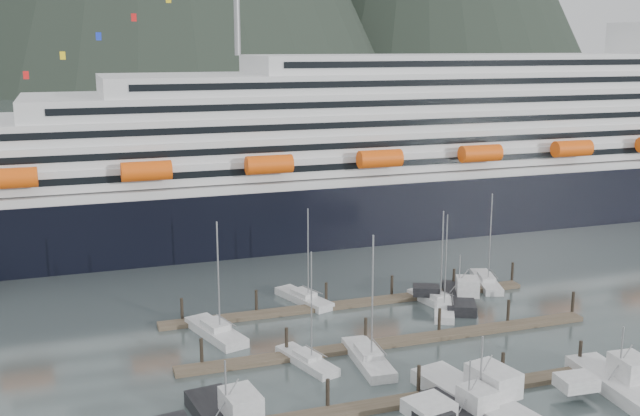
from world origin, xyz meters
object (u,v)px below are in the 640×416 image
at_px(sailboat_d, 444,308).
at_px(sailboat_f, 436,301).
at_px(sailboat_g, 486,282).
at_px(trawler_c, 478,401).
at_px(sailboat_a, 216,333).
at_px(sailboat_b, 307,361).
at_px(sailboat_e, 304,299).
at_px(trawler_b, 467,414).
at_px(cruise_ship, 452,155).
at_px(trawler_d, 617,383).
at_px(trawler_e, 457,296).
at_px(sailboat_c, 368,359).

distance_m(sailboat_d, sailboat_f, 2.49).
bearing_deg(sailboat_g, trawler_c, 165.48).
distance_m(sailboat_a, sailboat_b, 12.85).
xyz_separation_m(sailboat_e, trawler_b, (3.88, -34.25, 0.43)).
bearing_deg(trawler_c, sailboat_a, 25.59).
xyz_separation_m(cruise_ship, sailboat_e, (-40.29, -35.71, -11.63)).
distance_m(cruise_ship, sailboat_e, 55.08).
height_order(trawler_b, trawler_d, trawler_d).
height_order(trawler_d, trawler_e, trawler_d).
bearing_deg(sailboat_f, trawler_d, 177.73).
bearing_deg(trawler_b, cruise_ship, -37.72).
distance_m(cruise_ship, trawler_c, 77.23).
distance_m(sailboat_g, trawler_e, 8.97).
distance_m(sailboat_f, trawler_d, 27.91).
relative_size(sailboat_b, sailboat_c, 0.87).
xyz_separation_m(sailboat_a, trawler_c, (18.80, -24.87, 0.53)).
bearing_deg(sailboat_d, sailboat_g, -28.00).
bearing_deg(sailboat_b, cruise_ship, -57.06).
xyz_separation_m(sailboat_b, sailboat_f, (21.06, 12.10, 0.02)).
distance_m(sailboat_a, sailboat_f, 28.42).
distance_m(sailboat_b, sailboat_c, 6.32).
relative_size(sailboat_a, sailboat_c, 0.97).
bearing_deg(trawler_c, sailboat_e, -1.10).
height_order(trawler_c, trawler_d, trawler_c).
xyz_separation_m(sailboat_a, sailboat_c, (13.40, -12.29, -0.00)).
bearing_deg(cruise_ship, sailboat_f, -120.58).
bearing_deg(cruise_ship, sailboat_c, -125.49).
distance_m(sailboat_b, trawler_e, 26.47).
relative_size(sailboat_d, trawler_d, 1.04).
bearing_deg(sailboat_f, trawler_c, 148.14).
height_order(sailboat_d, sailboat_g, sailboat_g).
bearing_deg(cruise_ship, sailboat_e, -138.45).
height_order(trawler_b, trawler_c, trawler_c).
relative_size(sailboat_d, trawler_b, 1.25).
bearing_deg(sailboat_b, sailboat_a, 18.01).
bearing_deg(sailboat_a, sailboat_b, -161.73).
relative_size(sailboat_c, trawler_b, 1.41).
xyz_separation_m(sailboat_g, trawler_d, (-5.38, -32.14, 0.51)).
bearing_deg(trawler_d, sailboat_b, 62.82).
relative_size(sailboat_a, sailboat_f, 1.11).
bearing_deg(sailboat_e, cruise_ship, -66.98).
bearing_deg(trawler_e, sailboat_c, 151.18).
height_order(cruise_ship, sailboat_e, cruise_ship).
height_order(cruise_ship, sailboat_a, cruise_ship).
xyz_separation_m(sailboat_d, sailboat_e, (-15.36, 8.64, 0.01)).
relative_size(sailboat_f, trawler_b, 1.23).
height_order(sailboat_c, sailboat_d, sailboat_c).
relative_size(sailboat_b, sailboat_f, 0.99).
relative_size(cruise_ship, sailboat_f, 16.62).
bearing_deg(trawler_b, trawler_d, -98.18).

